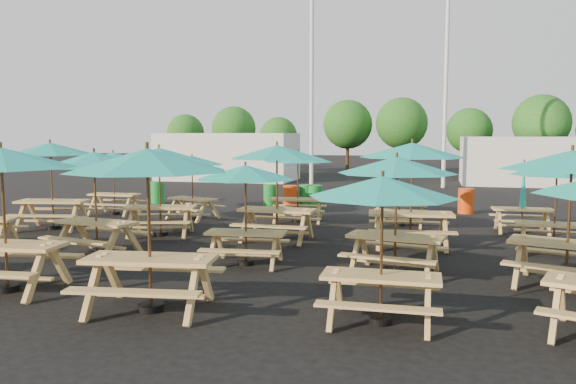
% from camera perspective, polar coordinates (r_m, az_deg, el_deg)
% --- Properties ---
extents(ground, '(120.00, 120.00, 0.00)m').
position_cam_1_polar(ground, '(14.60, -1.48, -4.88)').
color(ground, black).
rests_on(ground, ground).
extents(picnic_unit_2, '(2.93, 2.93, 2.51)m').
position_cam_1_polar(picnic_unit_2, '(17.39, -22.99, 3.67)').
color(picnic_unit_2, tan).
rests_on(picnic_unit_2, ground).
extents(picnic_unit_3, '(2.17, 2.17, 2.14)m').
position_cam_1_polar(picnic_unit_3, '(19.89, -17.35, 3.15)').
color(picnic_unit_3, tan).
rests_on(picnic_unit_3, ground).
extents(picnic_unit_4, '(2.74, 2.74, 2.52)m').
position_cam_1_polar(picnic_unit_4, '(10.75, -27.10, 2.48)').
color(picnic_unit_4, tan).
rests_on(picnic_unit_4, ground).
extents(picnic_unit_5, '(2.72, 2.72, 2.36)m').
position_cam_1_polar(picnic_unit_5, '(13.20, -19.09, 2.68)').
color(picnic_unit_5, tan).
rests_on(picnic_unit_5, ground).
extents(picnic_unit_6, '(2.88, 2.88, 2.39)m').
position_cam_1_polar(picnic_unit_6, '(15.37, -12.96, 3.37)').
color(picnic_unit_6, tan).
rests_on(picnic_unit_6, ground).
extents(picnic_unit_7, '(2.58, 2.58, 2.07)m').
position_cam_1_polar(picnic_unit_7, '(18.17, -9.72, 2.89)').
color(picnic_unit_7, tan).
rests_on(picnic_unit_7, ground).
extents(picnic_unit_8, '(2.82, 2.82, 2.54)m').
position_cam_1_polar(picnic_unit_8, '(8.74, -14.08, 2.40)').
color(picnic_unit_8, tan).
rests_on(picnic_unit_8, ground).
extents(picnic_unit_9, '(2.29, 2.29, 2.11)m').
position_cam_1_polar(picnic_unit_9, '(11.62, -4.34, 1.54)').
color(picnic_unit_9, tan).
rests_on(picnic_unit_9, ground).
extents(picnic_unit_10, '(2.52, 2.52, 2.48)m').
position_cam_1_polar(picnic_unit_10, '(14.24, -1.14, 3.64)').
color(picnic_unit_10, tan).
rests_on(picnic_unit_10, ground).
extents(picnic_unit_11, '(2.47, 2.47, 2.21)m').
position_cam_1_polar(picnic_unit_11, '(17.38, 1.01, 3.25)').
color(picnic_unit_11, tan).
rests_on(picnic_unit_11, ground).
extents(picnic_unit_12, '(2.16, 2.16, 2.16)m').
position_cam_1_polar(picnic_unit_12, '(8.04, 9.58, -0.18)').
color(picnic_unit_12, tan).
rests_on(picnic_unit_12, ground).
extents(picnic_unit_13, '(2.65, 2.65, 2.32)m').
position_cam_1_polar(picnic_unit_13, '(10.94, 10.97, 2.12)').
color(picnic_unit_13, tan).
rests_on(picnic_unit_13, ground).
extents(picnic_unit_14, '(2.76, 2.76, 2.55)m').
position_cam_1_polar(picnic_unit_14, '(13.72, 12.49, 3.67)').
color(picnic_unit_14, tan).
rests_on(picnic_unit_14, ground).
extents(picnic_unit_15, '(2.04, 2.04, 2.06)m').
position_cam_1_polar(picnic_unit_15, '(16.89, 11.34, 2.62)').
color(picnic_unit_15, tan).
rests_on(picnic_unit_15, ground).
extents(picnic_unit_17, '(3.06, 3.06, 2.47)m').
position_cam_1_polar(picnic_unit_17, '(10.97, 26.87, 2.31)').
color(picnic_unit_17, tan).
rests_on(picnic_unit_17, ground).
extents(picnic_unit_18, '(2.29, 2.29, 2.12)m').
position_cam_1_polar(picnic_unit_18, '(14.03, 25.66, 1.75)').
color(picnic_unit_18, tan).
rests_on(picnic_unit_18, ground).
extents(picnic_unit_19, '(1.62, 1.42, 2.04)m').
position_cam_1_polar(picnic_unit_19, '(16.86, 22.74, -1.01)').
color(picnic_unit_19, tan).
rests_on(picnic_unit_19, ground).
extents(waste_bin_0, '(0.54, 0.54, 0.87)m').
position_cam_1_polar(waste_bin_0, '(22.82, -13.10, -0.05)').
color(waste_bin_0, '#17812C').
rests_on(waste_bin_0, ground).
extents(waste_bin_1, '(0.54, 0.54, 0.87)m').
position_cam_1_polar(waste_bin_1, '(21.03, -1.78, -0.39)').
color(waste_bin_1, '#17812C').
rests_on(waste_bin_1, ground).
extents(waste_bin_2, '(0.54, 0.54, 0.87)m').
position_cam_1_polar(waste_bin_2, '(20.48, 0.24, -0.55)').
color(waste_bin_2, '#D93E0C').
rests_on(waste_bin_2, ground).
extents(waste_bin_3, '(0.54, 0.54, 0.87)m').
position_cam_1_polar(waste_bin_3, '(20.75, 1.86, -0.47)').
color(waste_bin_3, '#17812C').
rests_on(waste_bin_3, ground).
extents(waste_bin_4, '(0.54, 0.54, 0.87)m').
position_cam_1_polar(waste_bin_4, '(20.61, 2.75, -0.52)').
color(waste_bin_4, '#17812C').
rests_on(waste_bin_4, ground).
extents(waste_bin_5, '(0.54, 0.54, 0.87)m').
position_cam_1_polar(waste_bin_5, '(20.33, 17.63, -0.88)').
color(waste_bin_5, '#D93E0C').
rests_on(waste_bin_5, ground).
extents(mast_0, '(0.20, 0.20, 12.00)m').
position_cam_1_polar(mast_0, '(28.61, 2.43, 12.43)').
color(mast_0, silver).
rests_on(mast_0, ground).
extents(mast_1, '(0.20, 0.20, 12.00)m').
position_cam_1_polar(mast_1, '(29.98, 15.78, 11.92)').
color(mast_1, silver).
rests_on(mast_1, ground).
extents(event_tent_0, '(8.00, 4.00, 2.80)m').
position_cam_1_polar(event_tent_0, '(33.99, -6.14, 3.60)').
color(event_tent_0, silver).
rests_on(event_tent_0, ground).
extents(event_tent_1, '(7.00, 4.00, 2.60)m').
position_cam_1_polar(event_tent_1, '(33.21, 23.24, 2.93)').
color(event_tent_1, silver).
rests_on(event_tent_1, ground).
extents(tree_0, '(2.80, 2.80, 4.24)m').
position_cam_1_polar(tree_0, '(43.00, -10.37, 5.91)').
color(tree_0, '#382314').
rests_on(tree_0, ground).
extents(tree_1, '(3.11, 3.11, 4.72)m').
position_cam_1_polar(tree_1, '(40.10, -5.53, 6.44)').
color(tree_1, '#382314').
rests_on(tree_1, ground).
extents(tree_2, '(2.59, 2.59, 3.93)m').
position_cam_1_polar(tree_2, '(38.84, -0.97, 5.71)').
color(tree_2, '#382314').
rests_on(tree_2, ground).
extents(tree_3, '(3.36, 3.36, 5.09)m').
position_cam_1_polar(tree_3, '(38.93, 6.09, 6.83)').
color(tree_3, '#382314').
rests_on(tree_3, ground).
extents(tree_4, '(3.41, 3.41, 5.17)m').
position_cam_1_polar(tree_4, '(38.11, 11.47, 6.85)').
color(tree_4, '#382314').
rests_on(tree_4, ground).
extents(tree_5, '(2.94, 2.94, 4.45)m').
position_cam_1_polar(tree_5, '(38.53, 17.95, 5.95)').
color(tree_5, '#382314').
rests_on(tree_5, ground).
extents(tree_6, '(3.38, 3.38, 5.13)m').
position_cam_1_polar(tree_6, '(37.23, 24.35, 6.43)').
color(tree_6, '#382314').
rests_on(tree_6, ground).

